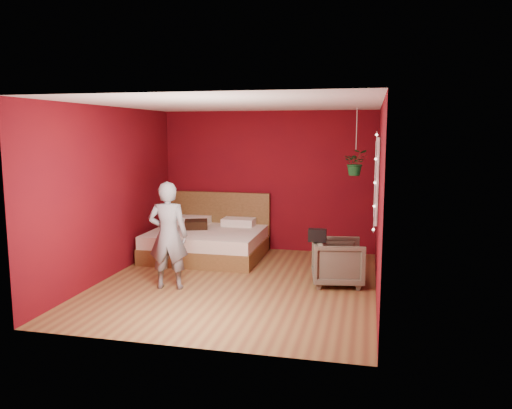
% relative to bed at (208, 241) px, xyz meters
% --- Properties ---
extents(floor, '(4.50, 4.50, 0.00)m').
position_rel_bed_xyz_m(floor, '(0.92, -1.46, -0.28)').
color(floor, olive).
rests_on(floor, ground).
extents(room_walls, '(4.04, 4.54, 2.62)m').
position_rel_bed_xyz_m(room_walls, '(0.92, -1.46, 1.40)').
color(room_walls, '#650A11').
rests_on(room_walls, ground).
extents(window, '(0.05, 0.97, 1.27)m').
position_rel_bed_xyz_m(window, '(2.89, -0.56, 1.22)').
color(window, white).
rests_on(window, room_walls).
extents(fairy_lights, '(0.04, 0.04, 1.45)m').
position_rel_bed_xyz_m(fairy_lights, '(2.86, -1.09, 1.22)').
color(fairy_lights, silver).
rests_on(fairy_lights, room_walls).
extents(bed, '(1.96, 1.66, 1.08)m').
position_rel_bed_xyz_m(bed, '(0.00, 0.00, 0.00)').
color(bed, brown).
rests_on(bed, ground).
extents(person, '(0.61, 0.46, 1.53)m').
position_rel_bed_xyz_m(person, '(0.04, -1.89, 0.49)').
color(person, slate).
rests_on(person, ground).
extents(armchair, '(0.84, 0.82, 0.67)m').
position_rel_bed_xyz_m(armchair, '(2.38, -1.16, 0.05)').
color(armchair, '#63614E').
rests_on(armchair, ground).
extents(handbag, '(0.26, 0.13, 0.18)m').
position_rel_bed_xyz_m(handbag, '(2.09, -1.36, 0.48)').
color(handbag, black).
rests_on(handbag, armchair).
extents(throw_pillow, '(0.51, 0.51, 0.14)m').
position_rel_bed_xyz_m(throw_pillow, '(-0.24, 0.05, 0.28)').
color(throw_pillow, '#301E10').
rests_on(throw_pillow, bed).
extents(hanging_plant, '(0.42, 0.37, 1.09)m').
position_rel_bed_xyz_m(hanging_plant, '(2.56, -0.08, 1.44)').
color(hanging_plant, silver).
rests_on(hanging_plant, room_walls).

